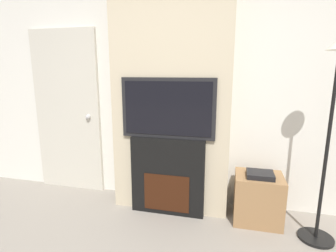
{
  "coord_description": "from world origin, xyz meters",
  "views": [
    {
      "loc": [
        0.63,
        -0.91,
        1.52
      ],
      "look_at": [
        0.0,
        1.66,
        0.97
      ],
      "focal_mm": 28.0,
      "sensor_mm": 36.0,
      "label": 1
    }
  ],
  "objects": [
    {
      "name": "media_stand",
      "position": [
        0.93,
        1.71,
        0.26
      ],
      "size": [
        0.47,
        0.39,
        0.55
      ],
      "color": "#997047",
      "rests_on": "ground_plane"
    },
    {
      "name": "floor_lamp",
      "position": [
        1.44,
        1.51,
        1.07
      ],
      "size": [
        0.31,
        0.31,
        1.78
      ],
      "color": "black",
      "rests_on": "ground_plane"
    },
    {
      "name": "entry_door",
      "position": [
        -1.39,
        1.97,
        1.01
      ],
      "size": [
        0.89,
        0.09,
        2.02
      ],
      "color": "beige",
      "rests_on": "ground_plane"
    },
    {
      "name": "television",
      "position": [
        0.0,
        1.65,
        1.15
      ],
      "size": [
        0.97,
        0.07,
        0.62
      ],
      "color": "black",
      "rests_on": "fireplace"
    },
    {
      "name": "fireplace",
      "position": [
        0.0,
        1.65,
        0.42
      ],
      "size": [
        0.79,
        0.15,
        0.84
      ],
      "color": "black",
      "rests_on": "ground_plane"
    },
    {
      "name": "chimney_breast",
      "position": [
        0.0,
        1.83,
        1.35
      ],
      "size": [
        1.25,
        0.34,
        2.7
      ],
      "color": "beige",
      "rests_on": "ground_plane"
    },
    {
      "name": "wall_back",
      "position": [
        0.0,
        2.03,
        1.35
      ],
      "size": [
        6.0,
        0.06,
        2.7
      ],
      "color": "silver",
      "rests_on": "ground_plane"
    }
  ]
}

